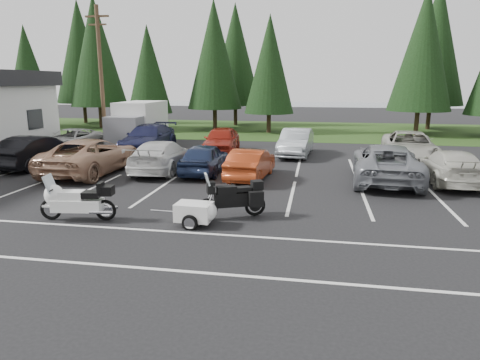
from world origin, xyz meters
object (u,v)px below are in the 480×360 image
car_near_2 (91,156)px  car_near_3 (162,156)px  adventure_motorcycle (231,195)px  car_near_5 (251,164)px  car_near_1 (37,151)px  car_near_7 (451,167)px  utility_pole (101,75)px  car_far_4 (409,147)px  box_truck (136,124)px  car_near_6 (386,163)px  car_far_3 (296,142)px  car_near_4 (205,158)px  car_far_2 (221,140)px  car_far_0 (71,140)px  touring_motorcycle (77,197)px  car_far_1 (148,138)px  cargo_trailer (194,214)px

car_near_2 → car_near_3: 3.31m
adventure_motorcycle → car_near_5: bearing=68.9°
car_near_1 → car_near_7: car_near_1 is taller
utility_pole → adventure_motorcycle: utility_pole is taller
car_far_4 → box_truck: bearing=174.9°
car_near_6 → car_far_3: bearing=-51.2°
car_near_4 → car_far_2: (-0.49, 5.80, 0.08)m
car_far_2 → car_far_4: size_ratio=0.81×
car_far_0 → car_near_1: bearing=-73.0°
car_near_5 → touring_motorcycle: 8.14m
box_truck → car_near_3: (4.73, -7.86, -0.70)m
car_near_4 → car_far_4: size_ratio=0.73×
car_near_4 → car_far_1: car_far_1 is taller
car_far_0 → cargo_trailer: size_ratio=3.14×
car_near_6 → car_near_7: size_ratio=1.20×
touring_motorcycle → cargo_trailer: (3.73, 0.14, -0.38)m
car_far_1 → car_far_3: bearing=-0.8°
car_near_4 → car_near_3: bearing=-2.5°
car_far_2 → box_truck: bearing=157.7°
car_near_3 → car_near_5: (4.47, -0.80, -0.07)m
adventure_motorcycle → cargo_trailer: bearing=-158.5°
car_near_5 → car_near_2: bearing=6.1°
car_near_1 → touring_motorcycle: car_near_1 is taller
car_near_2 → car_near_4: bearing=-169.4°
car_near_7 → car_far_1: car_far_1 is taller
box_truck → car_far_1: size_ratio=0.99×
utility_pole → car_near_3: (6.73, -7.36, -3.95)m
box_truck → adventure_motorcycle: box_truck is taller
car_near_3 → car_near_2: bearing=14.9°
car_near_4 → touring_motorcycle: bearing=74.5°
box_truck → car_far_1: box_truck is taller
car_near_3 → car_near_4: car_near_3 is taller
car_near_7 → adventure_motorcycle: bearing=38.6°
car_near_7 → car_far_2: (-11.34, 5.89, 0.08)m
box_truck → car_far_4: 17.29m
car_near_1 → cargo_trailer: 12.78m
cargo_trailer → car_far_3: bearing=82.7°
car_near_2 → car_far_1: bearing=-90.0°
car_near_2 → car_near_7: size_ratio=1.21×
car_near_6 → touring_motorcycle: car_near_6 is taller
car_near_7 → touring_motorcycle: size_ratio=1.85×
car_far_2 → car_near_5: bearing=-70.4°
box_truck → car_far_3: box_truck is taller
car_near_7 → car_far_2: size_ratio=1.05×
car_near_3 → car_far_4: bearing=-159.7°
utility_pole → car_near_3: size_ratio=1.74×
car_near_6 → cargo_trailer: 9.70m
car_near_3 → touring_motorcycle: car_near_3 is taller
car_near_4 → car_near_7: car_near_4 is taller
car_near_2 → car_far_0: bearing=-50.1°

